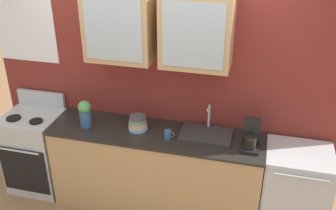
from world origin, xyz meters
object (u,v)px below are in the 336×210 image
Objects in this scene: bowl_stack at (138,123)px; vase at (85,113)px; stove_range at (37,151)px; dishwasher at (294,192)px; coffee_maker at (251,138)px; sink_faucet at (206,134)px; cup_near_sink at (168,134)px.

vase is (-0.53, -0.08, 0.08)m from bowl_stack.
bowl_stack is at bearing 1.43° from stove_range.
dishwasher is 3.15× the size of coffee_maker.
vase is 1.66m from coffee_maker.
bowl_stack is (-0.69, -0.05, 0.05)m from sink_faucet.
stove_range is 2.80m from dishwasher.
cup_near_sink is (0.34, -0.10, -0.02)m from bowl_stack.
stove_range reaches higher than cup_near_sink.
sink_faucet is at bearing 174.85° from dishwasher.
sink_faucet is 5.01× the size of cup_near_sink.
sink_faucet is 1.02m from dishwasher.
stove_range is at bearing -178.57° from bowl_stack.
bowl_stack is 0.35m from cup_near_sink.
bowl_stack is 1.12m from coffee_maker.
dishwasher is (1.58, -0.03, -0.53)m from bowl_stack.
vase is at bearing 178.59° from cup_near_sink.
bowl_stack is at bearing 178.76° from dishwasher.
dishwasher is at bearing 2.70° from coffee_maker.
sink_faucet is at bearing 3.83° from bowl_stack.
bowl_stack is 0.55m from vase.
coffee_maker is at bearing 3.06° from cup_near_sink.
sink_faucet is at bearing 5.72° from vase.
dishwasher is at bearing -1.24° from bowl_stack.
dishwasher is (0.89, -0.08, -0.48)m from sink_faucet.
stove_range is at bearing 177.50° from cup_near_sink.
vase reaches higher than cup_near_sink.
vase is at bearing -174.28° from sink_faucet.
stove_range is at bearing 179.92° from dishwasher.
bowl_stack is at bearing 163.87° from cup_near_sink.
sink_faucet is 0.45m from coffee_maker.
dishwasher is at bearing -5.15° from sink_faucet.
vase is at bearing -171.84° from bowl_stack.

